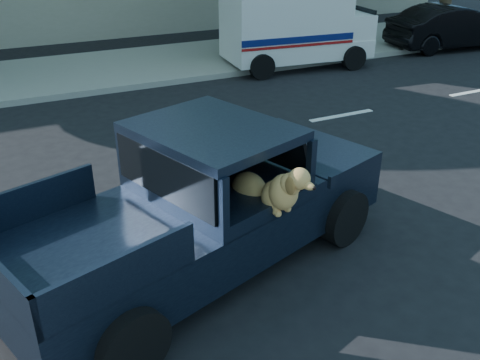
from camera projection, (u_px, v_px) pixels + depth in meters
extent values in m
plane|color=black|center=(248.00, 235.00, 7.29)|extent=(120.00, 120.00, 0.00)
cube|color=gray|center=(97.00, 71.00, 14.66)|extent=(60.00, 4.00, 0.15)
cube|color=black|center=(200.00, 221.00, 6.46)|extent=(5.25, 3.33, 0.62)
cube|color=black|center=(295.00, 152.00, 7.38)|extent=(1.93, 2.23, 0.15)
cube|color=black|center=(212.00, 131.00, 6.12)|extent=(1.96, 2.18, 0.11)
cube|color=black|center=(258.00, 140.00, 6.74)|extent=(0.74, 1.62, 0.53)
cube|color=black|center=(249.00, 209.00, 6.37)|extent=(0.66, 0.66, 0.36)
cube|color=black|center=(332.00, 182.00, 6.05)|extent=(0.10, 0.07, 0.15)
cube|color=silver|center=(296.00, 48.00, 15.15)|extent=(4.17, 2.20, 0.48)
cube|color=silver|center=(286.00, 14.00, 14.60)|extent=(3.41, 2.13, 1.43)
cube|color=silver|center=(347.00, 24.00, 15.38)|extent=(1.03, 1.84, 0.67)
cube|color=#0A1553|center=(299.00, 40.00, 14.06)|extent=(3.24, 0.34, 0.17)
cube|color=#9E0F0F|center=(299.00, 46.00, 14.13)|extent=(3.24, 0.34, 0.07)
imported|color=black|center=(452.00, 27.00, 17.08)|extent=(1.95, 4.33, 1.38)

